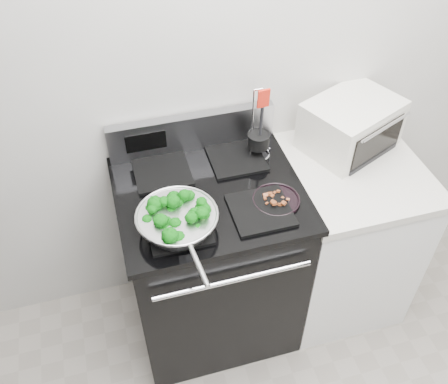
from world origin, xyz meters
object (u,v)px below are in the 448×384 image
object	(u,v)px
skillet	(177,220)
utensil_holder	(258,144)
toaster_oven	(351,125)
bacon_plate	(276,198)
gas_range	(211,259)

from	to	relation	value
skillet	utensil_holder	world-z (taller)	utensil_holder
toaster_oven	bacon_plate	bearing A→B (deg)	-171.46
skillet	gas_range	bearing A→B (deg)	40.40
utensil_holder	toaster_oven	size ratio (longest dim) A/B	0.70
utensil_holder	toaster_oven	world-z (taller)	utensil_holder
gas_range	utensil_holder	bearing A→B (deg)	31.97
gas_range	toaster_oven	size ratio (longest dim) A/B	2.27
bacon_plate	toaster_oven	xyz separation A→B (m)	(0.47, 0.29, 0.07)
utensil_holder	gas_range	bearing A→B (deg)	-152.67
gas_range	toaster_oven	distance (m)	0.92
toaster_oven	skillet	bearing A→B (deg)	176.97
bacon_plate	utensil_holder	size ratio (longest dim) A/B	0.56
gas_range	skillet	distance (m)	0.57
skillet	utensil_holder	size ratio (longest dim) A/B	1.45
skillet	toaster_oven	xyz separation A→B (m)	(0.89, 0.33, 0.04)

